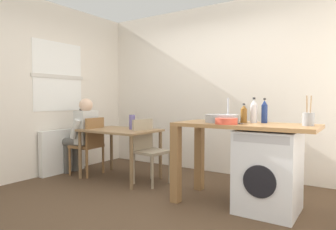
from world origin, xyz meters
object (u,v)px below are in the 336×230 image
object	(u,v)px
vase	(132,122)
dining_table	(120,136)
chair_opposite	(148,147)
mixing_bowl	(226,121)
washing_machine	(268,171)
utensil_crock	(308,119)
bottle_tall_green	(244,114)
bottle_squat_brown	(254,111)
chair_person_seat	(90,143)
seated_person	(82,132)
bottle_clear_small	(264,112)

from	to	relation	value
vase	dining_table	bearing A→B (deg)	-146.31
chair_opposite	mixing_bowl	xyz separation A→B (m)	(1.33, -0.38, 0.45)
washing_machine	utensil_crock	distance (m)	0.67
dining_table	bottle_tall_green	bearing A→B (deg)	-0.51
dining_table	utensil_crock	world-z (taller)	utensil_crock
bottle_tall_green	bottle_squat_brown	size ratio (longest dim) A/B	0.76
chair_person_seat	bottle_squat_brown	size ratio (longest dim) A/B	3.17
chair_opposite	seated_person	distance (m)	1.21
dining_table	bottle_clear_small	size ratio (longest dim) A/B	3.98
chair_person_seat	utensil_crock	size ratio (longest dim) A/B	3.00
bottle_clear_small	dining_table	bearing A→B (deg)	-178.00
chair_person_seat	washing_machine	bearing A→B (deg)	-95.24
washing_machine	bottle_clear_small	distance (m)	0.65
bottle_squat_brown	chair_person_seat	bearing A→B (deg)	-177.14
dining_table	washing_machine	world-z (taller)	washing_machine
bottle_squat_brown	vase	distance (m)	1.85
chair_opposite	vase	bearing A→B (deg)	-90.46
seated_person	chair_opposite	bearing A→B (deg)	-86.69
bottle_tall_green	mixing_bowl	distance (m)	0.32
seated_person	vase	bearing A→B (deg)	-81.08
dining_table	utensil_crock	xyz separation A→B (m)	(2.56, -0.07, 0.35)
washing_machine	vase	size ratio (longest dim) A/B	4.00
mixing_bowl	seated_person	bearing A→B (deg)	175.18
chair_person_seat	seated_person	bearing A→B (deg)	90.00
bottle_tall_green	bottle_clear_small	bearing A→B (deg)	23.78
seated_person	mixing_bowl	xyz separation A→B (m)	(2.51, -0.21, 0.28)
seated_person	bottle_clear_small	xyz separation A→B (m)	(2.80, 0.18, 0.37)
chair_opposite	washing_machine	bearing A→B (deg)	90.78
chair_person_seat	utensil_crock	world-z (taller)	utensil_crock
chair_person_seat	bottle_tall_green	world-z (taller)	bottle_tall_green
seated_person	vase	xyz separation A→B (m)	(0.86, 0.21, 0.18)
washing_machine	bottle_tall_green	bearing A→B (deg)	161.12
vase	chair_person_seat	bearing A→B (deg)	-164.43
bottle_clear_small	chair_opposite	bearing A→B (deg)	-179.49
dining_table	bottle_squat_brown	size ratio (longest dim) A/B	3.87
seated_person	bottle_clear_small	distance (m)	2.83
chair_opposite	bottle_clear_small	world-z (taller)	bottle_clear_small
seated_person	washing_machine	distance (m)	2.91
chair_person_seat	mixing_bowl	size ratio (longest dim) A/B	3.83
mixing_bowl	dining_table	bearing A→B (deg)	169.99
bottle_tall_green	bottle_clear_small	size ratio (longest dim) A/B	0.78
bottle_clear_small	vase	world-z (taller)	bottle_clear_small
seated_person	dining_table	bearing A→B (deg)	-86.05
chair_opposite	vase	world-z (taller)	vase
dining_table	chair_opposite	xyz separation A→B (m)	(0.48, 0.06, -0.14)
bottle_squat_brown	washing_machine	bearing A→B (deg)	-36.54
bottle_clear_small	vase	bearing A→B (deg)	179.21
dining_table	washing_machine	xyz separation A→B (m)	(2.20, -0.12, -0.21)
chair_opposite	bottle_clear_small	xyz separation A→B (m)	(1.62, 0.01, 0.54)
mixing_bowl	utensil_crock	xyz separation A→B (m)	(0.76, 0.25, 0.03)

